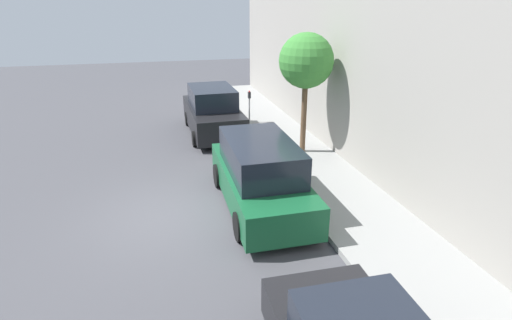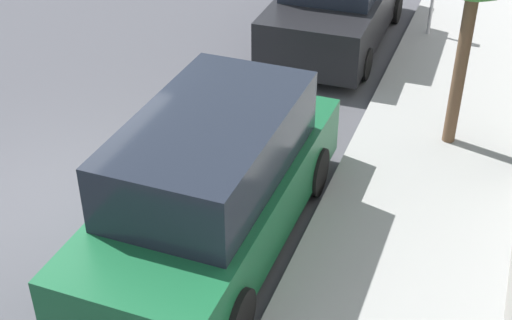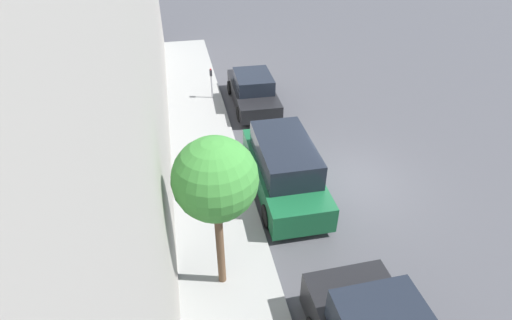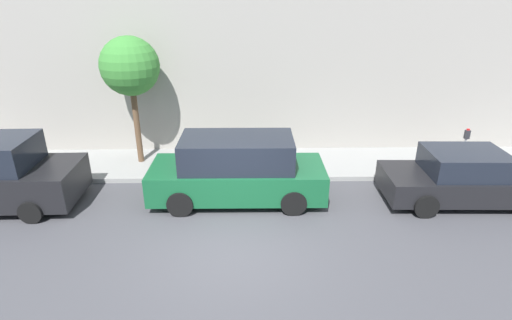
% 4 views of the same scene
% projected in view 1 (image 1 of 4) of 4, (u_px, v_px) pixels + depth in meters
% --- Properties ---
extents(ground_plane, '(60.00, 60.00, 0.00)m').
position_uv_depth(ground_plane, '(172.00, 215.00, 10.56)').
color(ground_plane, '#424247').
extents(sidewalk, '(2.55, 32.00, 0.15)m').
position_uv_depth(sidewalk, '(338.00, 192.00, 11.65)').
color(sidewalk, gray).
rests_on(sidewalk, ground_plane).
extents(parked_minivan_second, '(2.02, 4.92, 1.90)m').
position_uv_depth(parked_minivan_second, '(260.00, 175.00, 10.73)').
color(parked_minivan_second, '#14512D').
rests_on(parked_minivan_second, ground_plane).
extents(parked_suv_third, '(2.08, 4.83, 1.98)m').
position_uv_depth(parked_suv_third, '(213.00, 112.00, 16.81)').
color(parked_suv_third, black).
rests_on(parked_suv_third, ground_plane).
extents(parking_meter_far, '(0.11, 0.15, 1.44)m').
position_uv_depth(parking_meter_far, '(249.00, 103.00, 17.86)').
color(parking_meter_far, '#ADADB2').
rests_on(parking_meter_far, sidewalk).
extents(street_tree, '(1.87, 1.87, 4.19)m').
position_uv_depth(street_tree, '(306.00, 62.00, 13.48)').
color(street_tree, brown).
rests_on(street_tree, sidewalk).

